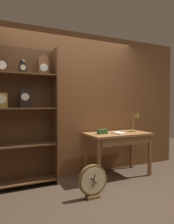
# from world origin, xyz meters

# --- Properties ---
(ground_plane) EXTENTS (10.00, 10.00, 0.00)m
(ground_plane) POSITION_xyz_m (0.00, 0.00, 0.00)
(ground_plane) COLOR #3D2D21
(back_wood_panel) EXTENTS (4.80, 0.05, 2.60)m
(back_wood_panel) POSITION_xyz_m (0.00, 1.18, 1.30)
(back_wood_panel) COLOR brown
(back_wood_panel) RESTS_ON ground
(bookshelf) EXTENTS (1.33, 0.32, 2.20)m
(bookshelf) POSITION_xyz_m (-1.05, 1.00, 1.15)
(bookshelf) COLOR brown
(bookshelf) RESTS_ON ground
(workbench) EXTENTS (1.15, 0.63, 0.77)m
(workbench) POSITION_xyz_m (0.75, 0.78, 0.67)
(workbench) COLOR brown
(workbench) RESTS_ON ground
(desk_lamp) EXTENTS (0.18, 0.18, 0.38)m
(desk_lamp) POSITION_xyz_m (1.18, 0.84, 0.98)
(desk_lamp) COLOR olive
(desk_lamp) RESTS_ON workbench
(toolbox_small) EXTENTS (0.17, 0.09, 0.08)m
(toolbox_small) POSITION_xyz_m (0.43, 0.80, 0.81)
(toolbox_small) COLOR #2D5123
(toolbox_small) RESTS_ON workbench
(open_repair_manual) EXTENTS (0.20, 0.25, 0.02)m
(open_repair_manual) POSITION_xyz_m (0.71, 0.70, 0.79)
(open_repair_manual) COLOR silver
(open_repair_manual) RESTS_ON workbench
(round_clock_large) EXTENTS (0.42, 0.11, 0.46)m
(round_clock_large) POSITION_xyz_m (-0.08, 0.15, 0.24)
(round_clock_large) COLOR brown
(round_clock_large) RESTS_ON ground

